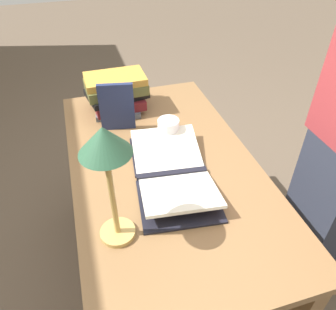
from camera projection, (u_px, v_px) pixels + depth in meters
ground_plane at (165, 269)px, 1.81m from camera, size 12.00×12.00×0.00m
reading_desk at (164, 183)px, 1.40m from camera, size 1.31×0.74×0.77m
open_book at (172, 172)px, 1.26m from camera, size 0.56×0.34×0.07m
book_stack_tall at (116, 93)px, 1.60m from camera, size 0.24×0.31×0.18m
book_standing_upright at (117, 107)px, 1.46m from camera, size 0.05×0.16×0.22m
reading_lamp at (106, 156)px, 0.85m from camera, size 0.14×0.14×0.41m
coffee_mug at (168, 130)px, 1.43m from camera, size 0.13×0.09×0.10m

